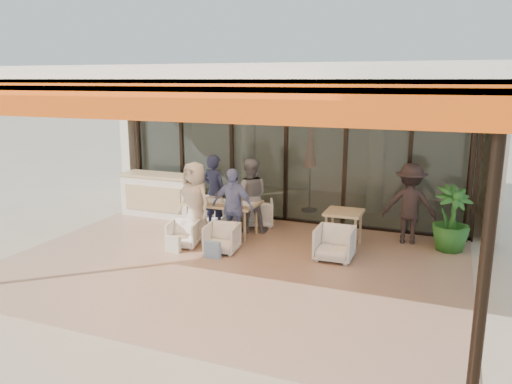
{
  "coord_description": "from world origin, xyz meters",
  "views": [
    {
      "loc": [
        3.52,
        -7.68,
        3.25
      ],
      "look_at": [
        0.1,
        0.9,
        1.15
      ],
      "focal_mm": 35.0,
      "sensor_mm": 36.0,
      "label": 1
    }
  ],
  "objects_px": {
    "diner_grey": "(250,196)",
    "potted_palm": "(451,219)",
    "chair_far_right": "(258,212)",
    "side_chair": "(335,242)",
    "standing_woman": "(410,204)",
    "chair_near_right": "(222,237)",
    "diner_cream": "(195,201)",
    "dining_table": "(223,204)",
    "chair_far_left": "(225,207)",
    "diner_navy": "(215,192)",
    "side_table": "(344,216)",
    "diner_periwinkle": "(232,207)",
    "host_counter": "(160,195)",
    "chair_near_left": "(183,233)"
  },
  "relations": [
    {
      "from": "diner_grey",
      "to": "potted_palm",
      "type": "xyz_separation_m",
      "value": [
        4.04,
        0.28,
        -0.17
      ]
    },
    {
      "from": "chair_far_right",
      "to": "side_chair",
      "type": "relative_size",
      "value": 0.96
    },
    {
      "from": "diner_grey",
      "to": "standing_woman",
      "type": "bearing_deg",
      "value": 167.88
    },
    {
      "from": "chair_far_right",
      "to": "chair_near_right",
      "type": "height_order",
      "value": "chair_far_right"
    },
    {
      "from": "diner_cream",
      "to": "potted_palm",
      "type": "bearing_deg",
      "value": 32.07
    },
    {
      "from": "dining_table",
      "to": "chair_far_left",
      "type": "bearing_deg",
      "value": 113.56
    },
    {
      "from": "diner_navy",
      "to": "standing_woman",
      "type": "distance_m",
      "value": 4.12
    },
    {
      "from": "potted_palm",
      "to": "side_table",
      "type": "bearing_deg",
      "value": -164.03
    },
    {
      "from": "dining_table",
      "to": "diner_periwinkle",
      "type": "distance_m",
      "value": 0.63
    },
    {
      "from": "diner_periwinkle",
      "to": "side_table",
      "type": "bearing_deg",
      "value": 21.86
    },
    {
      "from": "side_chair",
      "to": "standing_woman",
      "type": "relative_size",
      "value": 0.42
    },
    {
      "from": "dining_table",
      "to": "diner_periwinkle",
      "type": "bearing_deg",
      "value": -46.8
    },
    {
      "from": "host_counter",
      "to": "side_chair",
      "type": "relative_size",
      "value": 2.67
    },
    {
      "from": "dining_table",
      "to": "side_chair",
      "type": "bearing_deg",
      "value": -12.94
    },
    {
      "from": "side_chair",
      "to": "standing_woman",
      "type": "distance_m",
      "value": 1.94
    },
    {
      "from": "diner_grey",
      "to": "diner_navy",
      "type": "bearing_deg",
      "value": -20.16
    },
    {
      "from": "side_table",
      "to": "standing_woman",
      "type": "xyz_separation_m",
      "value": [
        1.16,
        0.73,
        0.18
      ]
    },
    {
      "from": "chair_far_right",
      "to": "standing_woman",
      "type": "distance_m",
      "value": 3.29
    },
    {
      "from": "dining_table",
      "to": "diner_navy",
      "type": "distance_m",
      "value": 0.62
    },
    {
      "from": "standing_woman",
      "to": "diner_grey",
      "type": "bearing_deg",
      "value": 4.55
    },
    {
      "from": "diner_grey",
      "to": "diner_cream",
      "type": "distance_m",
      "value": 1.23
    },
    {
      "from": "chair_near_right",
      "to": "potted_palm",
      "type": "xyz_separation_m",
      "value": [
        4.04,
        1.68,
        0.33
      ]
    },
    {
      "from": "diner_navy",
      "to": "standing_woman",
      "type": "xyz_separation_m",
      "value": [
        4.09,
        0.46,
        -0.01
      ]
    },
    {
      "from": "diner_cream",
      "to": "chair_near_left",
      "type": "bearing_deg",
      "value": -71.58
    },
    {
      "from": "chair_far_right",
      "to": "host_counter",
      "type": "bearing_deg",
      "value": -19.2
    },
    {
      "from": "chair_far_right",
      "to": "side_chair",
      "type": "distance_m",
      "value": 2.59
    },
    {
      "from": "chair_far_right",
      "to": "side_chair",
      "type": "height_order",
      "value": "side_chair"
    },
    {
      "from": "chair_far_right",
      "to": "side_table",
      "type": "height_order",
      "value": "side_table"
    },
    {
      "from": "chair_near_left",
      "to": "diner_grey",
      "type": "distance_m",
      "value": 1.71
    },
    {
      "from": "chair_near_left",
      "to": "chair_far_right",
      "type": "bearing_deg",
      "value": 53.63
    },
    {
      "from": "chair_near_left",
      "to": "diner_periwinkle",
      "type": "distance_m",
      "value": 1.09
    },
    {
      "from": "potted_palm",
      "to": "chair_near_right",
      "type": "bearing_deg",
      "value": -157.35
    },
    {
      "from": "chair_near_right",
      "to": "potted_palm",
      "type": "bearing_deg",
      "value": 15.59
    },
    {
      "from": "chair_far_left",
      "to": "diner_grey",
      "type": "bearing_deg",
      "value": 146.52
    },
    {
      "from": "chair_near_left",
      "to": "diner_periwinkle",
      "type": "bearing_deg",
      "value": 18.25
    },
    {
      "from": "diner_grey",
      "to": "side_table",
      "type": "xyz_separation_m",
      "value": [
        2.09,
        -0.27,
        -0.17
      ]
    },
    {
      "from": "side_table",
      "to": "side_chair",
      "type": "relative_size",
      "value": 1.07
    },
    {
      "from": "diner_cream",
      "to": "diner_navy",
      "type": "bearing_deg",
      "value": 108.42
    },
    {
      "from": "diner_grey",
      "to": "diner_cream",
      "type": "xyz_separation_m",
      "value": [
        -0.84,
        -0.9,
        0.01
      ]
    },
    {
      "from": "chair_far_left",
      "to": "diner_cream",
      "type": "height_order",
      "value": "diner_cream"
    },
    {
      "from": "host_counter",
      "to": "chair_near_left",
      "type": "height_order",
      "value": "host_counter"
    },
    {
      "from": "diner_grey",
      "to": "side_table",
      "type": "bearing_deg",
      "value": 152.42
    },
    {
      "from": "diner_navy",
      "to": "side_table",
      "type": "bearing_deg",
      "value": -171.07
    },
    {
      "from": "chair_near_left",
      "to": "side_chair",
      "type": "height_order",
      "value": "side_chair"
    },
    {
      "from": "host_counter",
      "to": "chair_far_right",
      "type": "distance_m",
      "value": 2.52
    },
    {
      "from": "side_table",
      "to": "diner_periwinkle",
      "type": "bearing_deg",
      "value": -163.29
    },
    {
      "from": "dining_table",
      "to": "chair_near_right",
      "type": "relative_size",
      "value": 2.43
    },
    {
      "from": "diner_periwinkle",
      "to": "standing_woman",
      "type": "xyz_separation_m",
      "value": [
        3.25,
        1.36,
        0.04
      ]
    },
    {
      "from": "diner_navy",
      "to": "diner_grey",
      "type": "height_order",
      "value": "diner_navy"
    },
    {
      "from": "host_counter",
      "to": "dining_table",
      "type": "distance_m",
      "value": 2.24
    }
  ]
}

